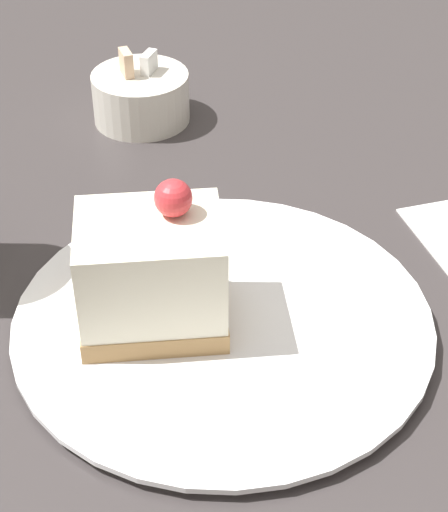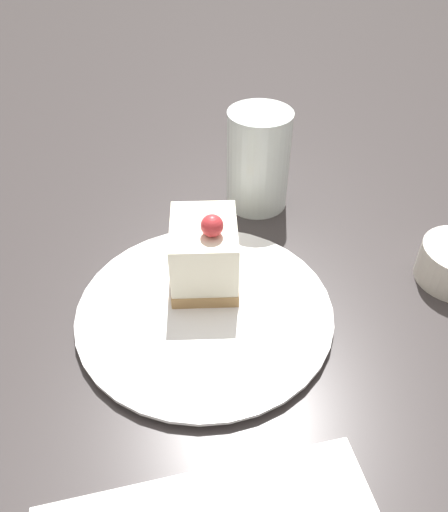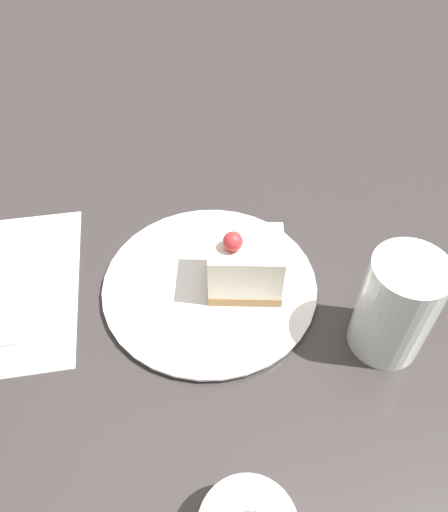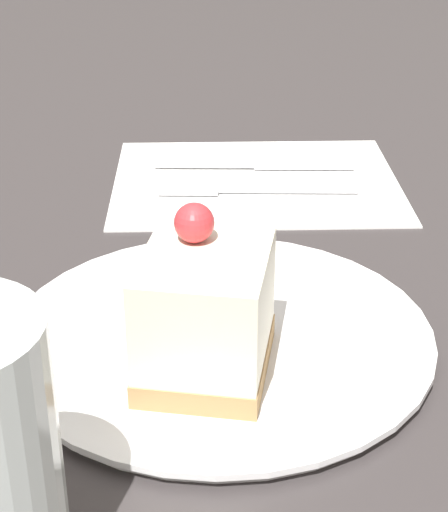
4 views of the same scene
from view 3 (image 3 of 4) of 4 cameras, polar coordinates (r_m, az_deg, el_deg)
ground_plane at (r=0.65m, az=-3.20°, el=-1.81°), size 4.00×4.00×0.00m
plate at (r=0.63m, az=-1.64°, el=-3.32°), size 0.27×0.27×0.01m
cake_slice at (r=0.59m, az=2.43°, el=-0.92°), size 0.09×0.07×0.10m
fork at (r=0.67m, az=-22.73°, el=-4.18°), size 0.05×0.17×0.00m
drinking_glass at (r=0.56m, az=19.11°, el=-5.50°), size 0.08×0.08×0.13m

